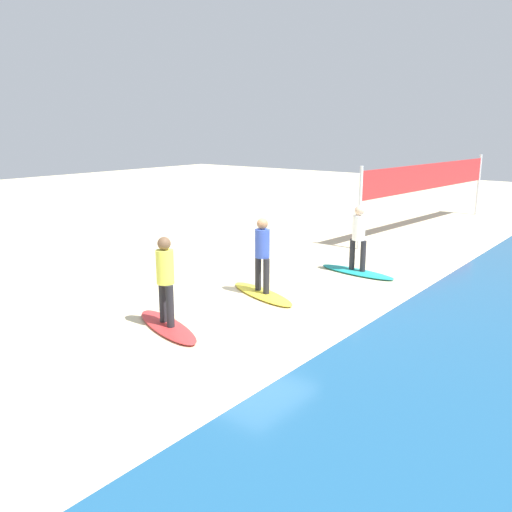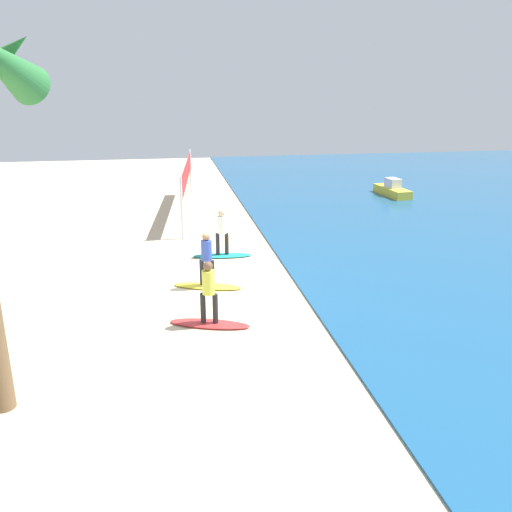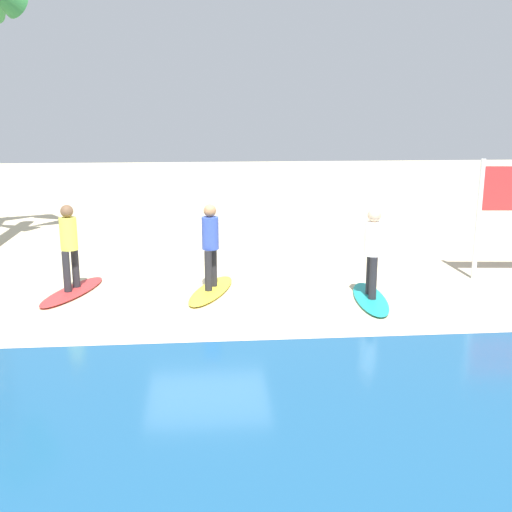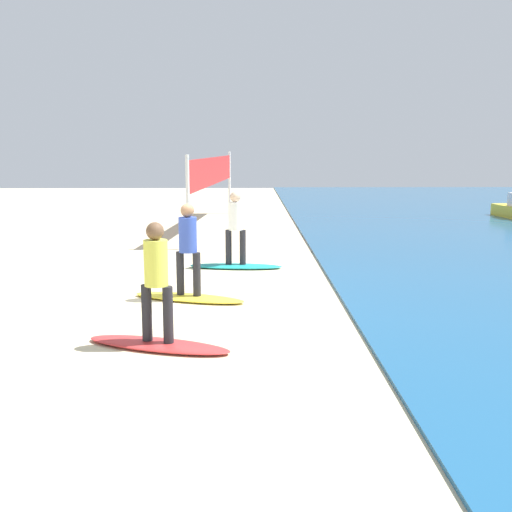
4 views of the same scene
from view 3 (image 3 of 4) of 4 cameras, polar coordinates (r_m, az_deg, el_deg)
name	(u,v)px [view 3 (image 3 of 4)]	position (r m, az deg, el deg)	size (l,w,h in m)	color
ground_plane	(206,289)	(12.08, -4.72, -3.07)	(60.00, 60.00, 0.00)	beige
surfboard_teal	(370,298)	(11.48, 10.71, -3.95)	(2.10, 0.56, 0.09)	teal
surfer_teal	(373,246)	(11.22, 10.93, 0.89)	(0.32, 0.46, 1.64)	#232328
surfboard_yellow	(211,290)	(11.81, -4.23, -3.24)	(2.10, 0.56, 0.09)	yellow
surfer_yellow	(210,240)	(11.56, -4.31, 1.47)	(0.32, 0.44, 1.64)	#232328
surfboard_red	(73,291)	(12.24, -16.85, -3.20)	(2.10, 0.56, 0.09)	red
surfer_red	(69,241)	(12.00, -17.18, 1.34)	(0.32, 0.44, 1.64)	#232328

